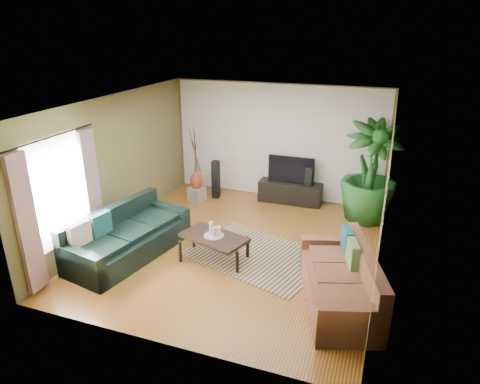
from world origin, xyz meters
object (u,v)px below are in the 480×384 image
at_px(side_table, 142,212).
at_px(coffee_table, 214,248).
at_px(speaker_right, 309,186).
at_px(potted_plant, 370,172).
at_px(sofa_right, 339,278).
at_px(tv_stand, 290,192).
at_px(speaker_left, 216,179).
at_px(vase, 196,182).
at_px(television, 291,170).
at_px(pedestal, 197,194).
at_px(sofa_left, 128,234).

bearing_deg(side_table, coffee_table, -23.47).
height_order(speaker_right, potted_plant, potted_plant).
relative_size(sofa_right, tv_stand, 1.40).
xyz_separation_m(speaker_left, vase, (-0.35, -0.35, 0.02)).
distance_m(speaker_right, side_table, 3.78).
relative_size(television, side_table, 2.26).
bearing_deg(television, pedestal, -162.71).
xyz_separation_m(speaker_left, potted_plant, (3.50, -0.07, 0.61)).
bearing_deg(television, speaker_right, 0.00).
height_order(coffee_table, speaker_left, speaker_left).
height_order(speaker_left, vase, speaker_left).
xyz_separation_m(tv_stand, side_table, (-2.67, -2.15, -0.01)).
distance_m(coffee_table, television, 3.15).
bearing_deg(speaker_right, side_table, -134.75).
xyz_separation_m(sofa_right, potted_plant, (0.16, 3.19, 0.64)).
bearing_deg(side_table, sofa_left, -67.13).
relative_size(sofa_left, speaker_right, 2.55).
bearing_deg(pedestal, potted_plant, 4.09).
xyz_separation_m(television, vase, (-2.10, -0.65, -0.33)).
bearing_deg(potted_plant, television, 167.83).
xyz_separation_m(sofa_left, tv_stand, (2.14, 3.40, -0.18)).
relative_size(sofa_left, vase, 5.56).
height_order(sofa_left, television, television).
distance_m(sofa_left, coffee_table, 1.56).
height_order(coffee_table, television, television).
bearing_deg(potted_plant, sofa_right, -92.84).
bearing_deg(tv_stand, pedestal, -163.57).
relative_size(coffee_table, vase, 2.74).
distance_m(speaker_right, potted_plant, 1.50).
distance_m(coffee_table, pedestal, 2.79).
distance_m(sofa_left, side_table, 1.37).
xyz_separation_m(sofa_left, sofa_right, (3.73, -0.17, 0.00)).
distance_m(tv_stand, pedestal, 2.20).
xyz_separation_m(speaker_left, pedestal, (-0.35, -0.35, -0.29)).
distance_m(television, speaker_right, 0.55).
bearing_deg(vase, pedestal, -90.00).
bearing_deg(potted_plant, speaker_right, 164.02).
bearing_deg(sofa_right, coffee_table, -121.41).
relative_size(tv_stand, speaker_left, 1.60).
bearing_deg(television, tv_stand, 0.00).
height_order(tv_stand, speaker_right, speaker_right).
height_order(sofa_left, sofa_right, same).
height_order(sofa_left, tv_stand, sofa_left).
height_order(coffee_table, tv_stand, tv_stand).
relative_size(potted_plant, vase, 5.11).
xyz_separation_m(coffee_table, speaker_right, (1.07, 3.03, 0.22)).
distance_m(sofa_right, speaker_right, 3.75).
height_order(tv_stand, speaker_left, speaker_left).
xyz_separation_m(coffee_table, pedestal, (-1.46, 2.38, -0.07)).
bearing_deg(television, sofa_right, -65.93).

